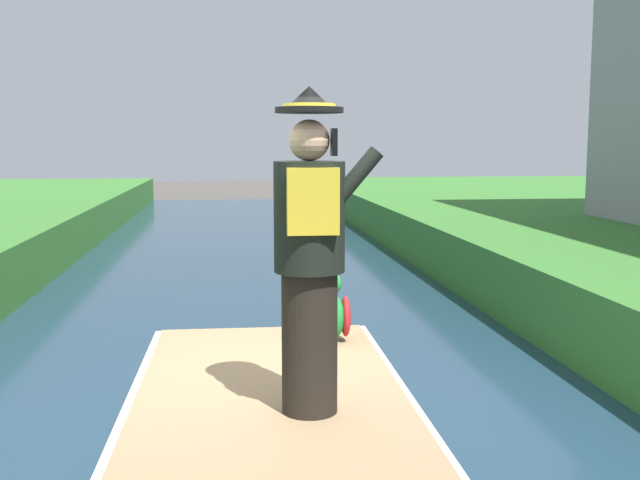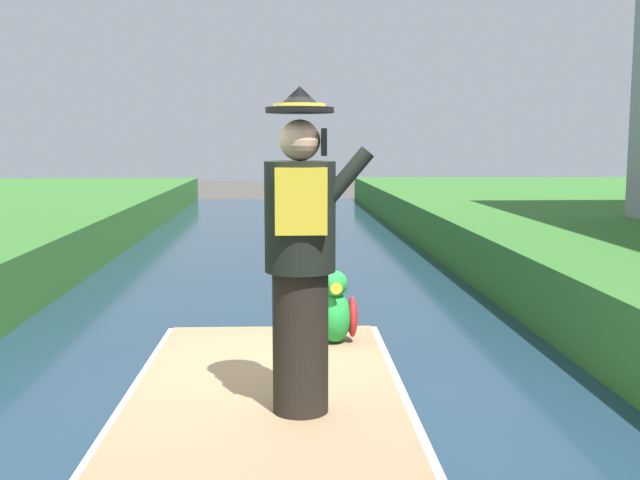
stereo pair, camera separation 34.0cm
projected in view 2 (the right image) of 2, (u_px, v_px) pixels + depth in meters
The scene contains 5 objects.
ground_plane at pixel (268, 461), 5.43m from camera, with size 80.00×80.00×0.00m, color #4C4742.
canal_water at pixel (268, 455), 5.43m from camera, with size 5.98×48.00×0.10m, color #1E384C.
boat at pixel (265, 454), 4.57m from camera, with size 1.87×4.23×0.61m.
person_pirate at pixel (301, 253), 4.30m from camera, with size 0.61×0.42×1.85m.
parrot_plush at pixel (334, 311), 5.90m from camera, with size 0.36×0.35×0.57m.
Camera 2 is at (0.09, -5.20, 2.25)m, focal length 42.90 mm.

